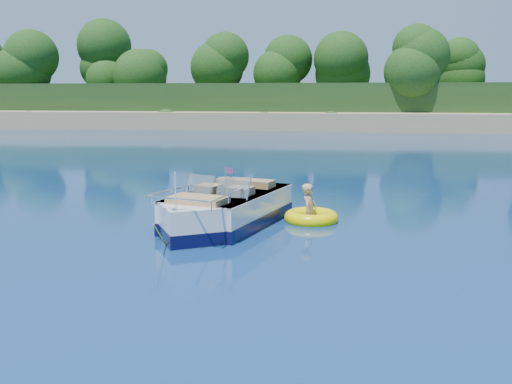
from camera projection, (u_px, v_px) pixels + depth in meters
ground at (301, 231)px, 13.11m from camera, size 160.00×160.00×0.00m
shoreline at (340, 109)px, 74.99m from camera, size 170.00×59.00×6.00m
treeline at (338, 66)px, 52.06m from camera, size 150.00×7.12×8.19m
motorboat at (222, 213)px, 13.50m from camera, size 2.78×5.28×1.79m
tow_tube at (311, 218)px, 14.15m from camera, size 1.49×1.49×0.36m
boy at (310, 220)px, 14.25m from camera, size 0.50×0.84×1.55m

